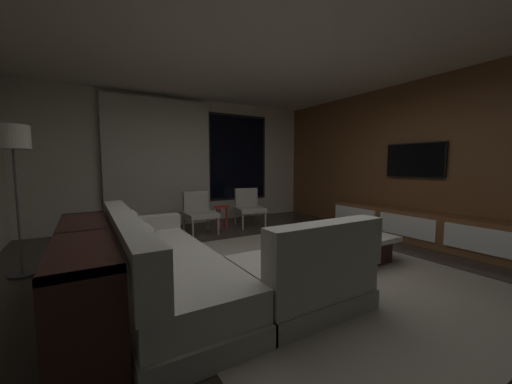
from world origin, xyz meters
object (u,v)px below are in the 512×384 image
(sectional_couch, at_px, (198,269))
(standing_lamp, at_px, (13,147))
(side_stool, at_px, (222,211))
(media_console, at_px, (417,227))
(coffee_table, at_px, (336,246))
(accent_chair_by_curtain, at_px, (199,210))
(book_stack_on_coffee_table, at_px, (327,228))
(accent_chair_near_window, at_px, (249,205))
(console_table_behind_couch, at_px, (85,269))
(mounted_tv, at_px, (414,160))

(sectional_couch, xyz_separation_m, standing_lamp, (-1.55, 1.59, 1.18))
(side_stool, xyz_separation_m, media_console, (2.37, -2.51, -0.12))
(coffee_table, xyz_separation_m, accent_chair_by_curtain, (-1.06, 2.40, 0.25))
(book_stack_on_coffee_table, xyz_separation_m, accent_chair_by_curtain, (-0.98, 2.31, 0.02))
(sectional_couch, bearing_deg, accent_chair_near_window, 52.39)
(accent_chair_by_curtain, distance_m, console_table_behind_couch, 3.04)
(accent_chair_by_curtain, height_order, mounted_tv, mounted_tv)
(side_stool, height_order, console_table_behind_couch, console_table_behind_couch)
(book_stack_on_coffee_table, bearing_deg, side_stool, 101.99)
(side_stool, bearing_deg, book_stack_on_coffee_table, -78.01)
(side_stool, distance_m, mounted_tv, 3.58)
(book_stack_on_coffee_table, bearing_deg, media_console, -4.57)
(side_stool, bearing_deg, mounted_tv, -42.17)
(coffee_table, height_order, book_stack_on_coffee_table, book_stack_on_coffee_table)
(media_console, bearing_deg, coffee_table, 178.04)
(media_console, height_order, mounted_tv, mounted_tv)
(mounted_tv, bearing_deg, sectional_couch, -175.77)
(book_stack_on_coffee_table, relative_size, mounted_tv, 0.29)
(side_stool, relative_size, standing_lamp, 0.27)
(console_table_behind_couch, bearing_deg, accent_chair_by_curtain, 52.94)
(coffee_table, bearing_deg, sectional_couch, -175.50)
(sectional_couch, relative_size, book_stack_on_coffee_table, 8.59)
(book_stack_on_coffee_table, distance_m, side_stool, 2.41)
(book_stack_on_coffee_table, relative_size, console_table_behind_couch, 0.14)
(sectional_couch, distance_m, mounted_tv, 4.10)
(media_console, relative_size, console_table_behind_couch, 1.48)
(mounted_tv, bearing_deg, coffee_table, -176.03)
(sectional_couch, distance_m, accent_chair_by_curtain, 2.72)
(sectional_couch, relative_size, coffee_table, 2.16)
(media_console, bearing_deg, book_stack_on_coffee_table, 175.43)
(standing_lamp, bearing_deg, book_stack_on_coffee_table, -21.34)
(sectional_couch, relative_size, mounted_tv, 2.48)
(sectional_couch, bearing_deg, book_stack_on_coffee_table, 7.31)
(mounted_tv, distance_m, console_table_behind_couch, 4.95)
(coffee_table, bearing_deg, book_stack_on_coffee_table, 132.51)
(accent_chair_by_curtain, distance_m, side_stool, 0.49)
(accent_chair_by_curtain, xyz_separation_m, side_stool, (0.48, 0.05, -0.06))
(sectional_couch, xyz_separation_m, coffee_table, (1.98, 0.16, -0.10))
(book_stack_on_coffee_table, height_order, accent_chair_near_window, accent_chair_near_window)
(sectional_couch, height_order, accent_chair_by_curtain, sectional_couch)
(accent_chair_by_curtain, relative_size, standing_lamp, 0.46)
(sectional_couch, relative_size, console_table_behind_couch, 1.19)
(accent_chair_near_window, bearing_deg, coffee_table, -90.97)
(accent_chair_near_window, xyz_separation_m, mounted_tv, (1.93, -2.33, 0.92))
(accent_chair_near_window, height_order, side_stool, accent_chair_near_window)
(coffee_table, bearing_deg, standing_lamp, 157.87)
(mounted_tv, relative_size, standing_lamp, 0.59)
(sectional_couch, bearing_deg, coffee_table, 4.50)
(coffee_table, relative_size, book_stack_on_coffee_table, 3.99)
(accent_chair_near_window, height_order, media_console, accent_chair_near_window)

